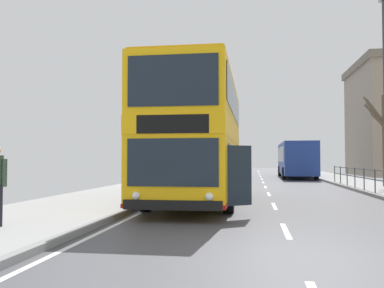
# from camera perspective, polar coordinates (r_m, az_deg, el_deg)

# --- Properties ---
(ground) EXTENTS (15.80, 140.00, 0.20)m
(ground) POSITION_cam_1_polar(r_m,az_deg,el_deg) (6.85, 8.36, -14.99)
(ground) COLOR #49494E
(double_decker_bus_main) EXTENTS (3.30, 10.17, 4.43)m
(double_decker_bus_main) POSITION_cam_1_polar(r_m,az_deg,el_deg) (15.01, 0.96, 0.73)
(double_decker_bus_main) COLOR #F4B20F
(double_decker_bus_main) RESTS_ON ground
(background_bus_far_lane) EXTENTS (2.84, 10.86, 2.95)m
(background_bus_far_lane) POSITION_cam_1_polar(r_m,az_deg,el_deg) (36.54, 14.19, -1.99)
(background_bus_far_lane) COLOR navy
(background_bus_far_lane) RESTS_ON ground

